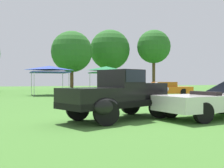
% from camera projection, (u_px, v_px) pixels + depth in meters
% --- Properties ---
extents(ground_plane, '(120.00, 120.00, 0.00)m').
position_uv_depth(ground_plane, '(114.00, 120.00, 9.35)').
color(ground_plane, '#42752D').
extents(feature_pickup_truck, '(4.44, 2.94, 1.70)m').
position_uv_depth(feature_pickup_truck, '(119.00, 94.00, 9.40)').
color(feature_pickup_truck, black).
rests_on(feature_pickup_truck, ground_plane).
extents(neighbor_convertible, '(4.55, 2.28, 1.40)m').
position_uv_depth(neighbor_convertible, '(216.00, 102.00, 9.80)').
color(neighbor_convertible, silver).
rests_on(neighbor_convertible, ground_plane).
extents(show_car_lime, '(4.16, 2.15, 1.22)m').
position_uv_depth(show_car_lime, '(124.00, 90.00, 21.74)').
color(show_car_lime, '#60C62D').
rests_on(show_car_lime, ground_plane).
extents(show_car_orange, '(4.71, 2.67, 1.22)m').
position_uv_depth(show_car_orange, '(166.00, 89.00, 24.46)').
color(show_car_orange, orange).
rests_on(show_car_orange, ground_plane).
extents(canopy_tent_center_field, '(3.34, 3.34, 2.71)m').
position_uv_depth(canopy_tent_center_field, '(49.00, 69.00, 25.39)').
color(canopy_tent_center_field, '#B7B7BC').
rests_on(canopy_tent_center_field, ground_plane).
extents(canopy_tent_right_field, '(2.87, 2.87, 2.71)m').
position_uv_depth(canopy_tent_right_field, '(106.00, 69.00, 26.34)').
color(canopy_tent_right_field, '#B7B7BC').
rests_on(canopy_tent_right_field, ground_plane).
extents(treeline_center, '(5.30, 5.30, 7.73)m').
position_uv_depth(treeline_center, '(72.00, 52.00, 35.27)').
color(treeline_center, brown).
rests_on(treeline_center, ground_plane).
extents(treeline_mid_right, '(5.96, 5.96, 8.95)m').
position_uv_depth(treeline_mid_right, '(110.00, 50.00, 40.97)').
color(treeline_mid_right, '#47331E').
rests_on(treeline_mid_right, ground_plane).
extents(treeline_far_right, '(4.86, 4.86, 8.74)m').
position_uv_depth(treeline_far_right, '(154.00, 47.00, 39.93)').
color(treeline_far_right, brown).
rests_on(treeline_far_right, ground_plane).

